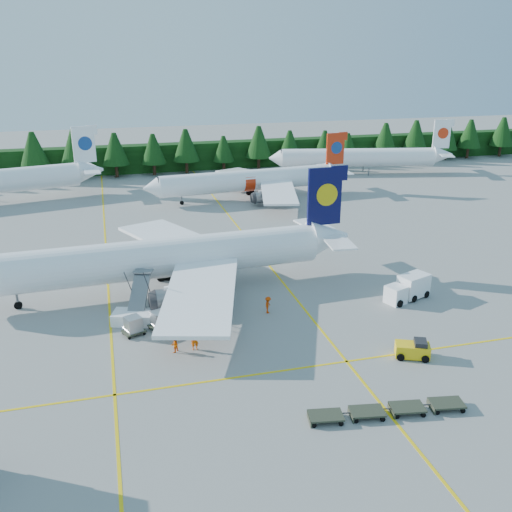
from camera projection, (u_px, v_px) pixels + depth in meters
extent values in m
plane|color=#969691|center=(263.00, 339.00, 54.33)|extent=(320.00, 320.00, 0.00)
cube|color=yellow|center=(108.00, 276.00, 69.08)|extent=(0.25, 120.00, 0.01)
cube|color=yellow|center=(266.00, 261.00, 73.94)|extent=(0.25, 120.00, 0.01)
cube|color=yellow|center=(282.00, 371.00, 48.89)|extent=(80.00, 0.25, 0.01)
cube|color=black|center=(164.00, 157.00, 127.70)|extent=(220.00, 4.00, 6.00)
cylinder|color=white|center=(152.00, 259.00, 63.30)|extent=(38.06, 6.23, 4.46)
cube|color=#070938|center=(325.00, 196.00, 67.27)|extent=(4.25, 0.59, 6.91)
cube|color=white|center=(168.00, 237.00, 72.96)|extent=(12.16, 18.00, 1.26)
cylinder|color=slate|center=(155.00, 258.00, 70.17)|extent=(3.89, 2.52, 2.34)
cube|color=white|center=(200.00, 294.00, 56.01)|extent=(10.86, 17.89, 1.26)
cylinder|color=slate|center=(173.00, 299.00, 58.60)|extent=(3.89, 2.52, 2.34)
cylinder|color=slate|center=(17.00, 300.00, 60.25)|extent=(0.27, 0.27, 1.89)
cylinder|color=white|center=(247.00, 180.00, 103.60)|extent=(32.57, 6.55, 3.81)
cone|color=white|center=(151.00, 188.00, 98.01)|extent=(2.98, 4.02, 3.81)
cube|color=red|center=(335.00, 149.00, 107.58)|extent=(3.63, 0.64, 5.90)
cube|color=white|center=(248.00, 174.00, 111.85)|extent=(10.81, 15.37, 1.08)
cylinder|color=slate|center=(243.00, 184.00, 109.43)|extent=(3.39, 2.27, 2.00)
cube|color=white|center=(279.00, 192.00, 97.56)|extent=(8.80, 15.20, 1.08)
cylinder|color=slate|center=(263.00, 197.00, 99.68)|extent=(3.39, 2.27, 2.00)
cylinder|color=slate|center=(182.00, 200.00, 100.57)|extent=(0.23, 0.23, 1.62)
cube|color=white|center=(84.00, 145.00, 105.64)|extent=(4.07, 1.25, 6.66)
cylinder|color=white|center=(358.00, 157.00, 124.74)|extent=(33.57, 10.75, 3.94)
cone|color=white|center=(275.00, 158.00, 123.82)|extent=(3.51, 4.42, 3.94)
cube|color=white|center=(442.00, 134.00, 123.98)|extent=(3.73, 1.11, 6.10)
cylinder|color=slate|center=(300.00, 170.00, 125.04)|extent=(0.24, 0.24, 1.58)
cube|color=white|center=(135.00, 317.00, 57.27)|extent=(4.98, 3.61, 1.17)
cube|color=slate|center=(139.00, 292.00, 58.63)|extent=(2.93, 4.57, 3.16)
cube|color=slate|center=(143.00, 271.00, 60.13)|extent=(2.22, 1.81, 0.13)
cube|color=white|center=(396.00, 295.00, 61.57)|extent=(2.42, 2.42, 1.97)
cube|color=black|center=(396.00, 291.00, 61.41)|extent=(2.12, 2.23, 0.85)
cube|color=white|center=(413.00, 285.00, 62.96)|extent=(3.89, 3.11, 2.44)
cube|color=yellow|center=(412.00, 350.00, 50.87)|extent=(3.38, 2.65, 1.17)
cube|color=black|center=(420.00, 343.00, 50.52)|extent=(1.53, 1.69, 0.53)
cube|color=#313828|center=(326.00, 415.00, 42.17)|extent=(2.78, 1.99, 0.15)
cube|color=#313828|center=(367.00, 411.00, 42.66)|extent=(2.78, 1.99, 0.15)
cube|color=#313828|center=(407.00, 407.00, 43.15)|extent=(2.78, 1.99, 0.15)
cube|color=#313828|center=(447.00, 403.00, 43.65)|extent=(2.78, 1.99, 0.15)
cube|color=#313828|center=(134.00, 331.00, 54.96)|extent=(2.47, 2.21, 0.13)
cube|color=#B6B8BB|center=(133.00, 324.00, 54.69)|extent=(1.84, 1.82, 1.43)
cube|color=#313828|center=(160.00, 326.00, 56.07)|extent=(2.47, 2.21, 0.13)
cube|color=#B6B8BB|center=(160.00, 318.00, 55.80)|extent=(1.84, 1.82, 1.43)
imported|color=#F35405|center=(195.00, 340.00, 52.01)|extent=(0.74, 0.51, 1.92)
imported|color=#FF6005|center=(174.00, 344.00, 51.67)|extent=(0.98, 0.97, 1.60)
imported|color=#D63A04|center=(268.00, 305.00, 59.30)|extent=(0.83, 0.91, 1.82)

